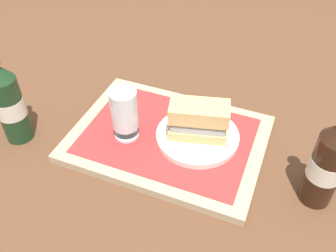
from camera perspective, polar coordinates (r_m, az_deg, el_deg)
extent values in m
plane|color=brown|center=(0.87, 0.00, -2.43)|extent=(3.00, 3.00, 0.00)
cube|color=tan|center=(0.86, 0.00, -1.96)|extent=(0.44, 0.32, 0.02)
cube|color=#9E2D2D|center=(0.86, 0.00, -1.45)|extent=(0.38, 0.27, 0.00)
cylinder|color=silver|center=(0.84, 4.59, -1.57)|extent=(0.19, 0.19, 0.01)
cube|color=tan|center=(0.83, 4.66, -0.63)|extent=(0.14, 0.09, 0.02)
cube|color=#9EA3A8|center=(0.82, 4.74, 0.39)|extent=(0.13, 0.08, 0.02)
cube|color=silver|center=(0.81, 4.79, 1.02)|extent=(0.12, 0.08, 0.01)
sphere|color=#47932D|center=(0.81, 1.23, 1.87)|extent=(0.04, 0.04, 0.04)
cube|color=tan|center=(0.80, 4.87, 2.20)|extent=(0.14, 0.09, 0.04)
cylinder|color=silver|center=(0.86, -6.41, -1.26)|extent=(0.06, 0.06, 0.01)
cylinder|color=silver|center=(0.85, -6.48, -0.53)|extent=(0.01, 0.01, 0.02)
cylinder|color=silver|center=(0.81, -6.81, 2.55)|extent=(0.06, 0.06, 0.09)
cylinder|color=gold|center=(0.82, -6.73, 1.86)|extent=(0.06, 0.06, 0.07)
cylinder|color=white|center=(0.79, -6.96, 4.04)|extent=(0.05, 0.05, 0.01)
cylinder|color=#19381E|center=(0.90, -23.12, 2.38)|extent=(0.06, 0.06, 0.17)
cylinder|color=silver|center=(0.90, -23.26, 2.78)|extent=(0.07, 0.07, 0.05)
cylinder|color=black|center=(0.76, 23.15, -6.32)|extent=(0.06, 0.06, 0.17)
cylinder|color=silver|center=(0.76, 23.31, -5.91)|extent=(0.07, 0.07, 0.05)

